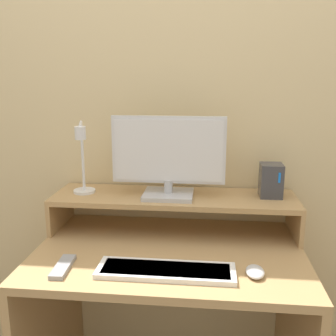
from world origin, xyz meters
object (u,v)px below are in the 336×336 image
object	(u,v)px
desk_lamp	(83,161)
keyboard	(166,270)
router_dock	(271,180)
mouse	(255,272)
monitor	(168,157)
remote_control	(63,267)

from	to	relation	value
desk_lamp	keyboard	xyz separation A→B (m)	(0.39, -0.33, -0.30)
router_dock	mouse	xyz separation A→B (m)	(-0.10, -0.40, -0.22)
keyboard	mouse	bearing A→B (deg)	3.31
desk_lamp	router_dock	xyz separation A→B (m)	(0.78, 0.08, -0.08)
desk_lamp	mouse	size ratio (longest dim) A/B	3.31
keyboard	mouse	xyz separation A→B (m)	(0.30, 0.02, 0.00)
router_dock	mouse	size ratio (longest dim) A/B	1.48
desk_lamp	keyboard	distance (m)	0.59
desk_lamp	mouse	bearing A→B (deg)	-24.58
monitor	desk_lamp	distance (m)	0.36
monitor	mouse	size ratio (longest dim) A/B	4.95
keyboard	remote_control	distance (m)	0.36
router_dock	remote_control	distance (m)	0.90
router_dock	remote_control	bearing A→B (deg)	-150.89
router_dock	mouse	distance (m)	0.46
keyboard	remote_control	size ratio (longest dim) A/B	2.83
mouse	remote_control	size ratio (longest dim) A/B	0.57
keyboard	mouse	world-z (taller)	mouse
monitor	remote_control	xyz separation A→B (m)	(-0.33, -0.38, -0.32)
monitor	remote_control	bearing A→B (deg)	-131.36
monitor	remote_control	world-z (taller)	monitor
monitor	router_dock	xyz separation A→B (m)	(0.43, 0.05, -0.10)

